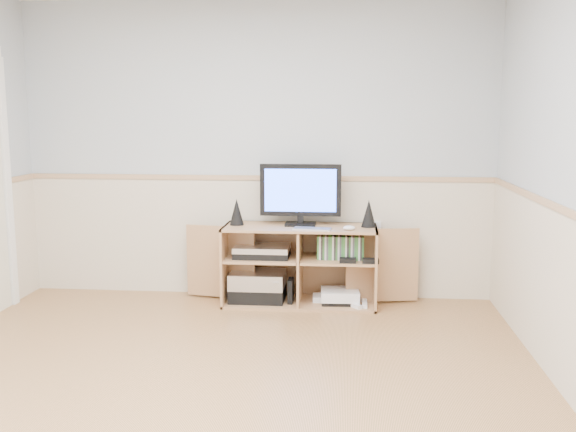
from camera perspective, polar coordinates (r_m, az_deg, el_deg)
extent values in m
cube|color=tan|center=(3.60, -7.95, -16.78)|extent=(4.00, 4.50, 0.02)
cube|color=#B2BBC1|center=(5.47, -2.81, 5.84)|extent=(4.00, 0.02, 2.50)
cube|color=beige|center=(5.55, -2.77, -1.92)|extent=(4.00, 0.01, 1.00)
cube|color=tan|center=(5.47, -2.82, 3.42)|extent=(4.00, 0.02, 0.04)
cube|color=#AD7F56|center=(5.38, 1.05, -7.65)|extent=(1.25, 0.47, 0.02)
cube|color=#AD7F56|center=(5.23, 1.07, -1.03)|extent=(1.25, 0.47, 0.02)
cube|color=#AD7F56|center=(5.37, -5.51, -4.23)|extent=(0.02, 0.47, 0.65)
cube|color=#AD7F56|center=(5.29, 7.75, -4.49)|extent=(0.02, 0.47, 0.65)
cube|color=#AD7F56|center=(5.51, 1.24, -3.85)|extent=(1.25, 0.02, 0.65)
cube|color=#AD7F56|center=(5.29, 1.06, -4.39)|extent=(0.02, 0.45, 0.61)
cube|color=#AD7F56|center=(5.31, -2.31, -3.73)|extent=(0.59, 0.43, 0.02)
cube|color=#AD7F56|center=(5.27, 4.46, -3.86)|extent=(0.59, 0.43, 0.02)
cube|color=#AD7F56|center=(5.44, -6.02, -4.06)|extent=(0.60, 0.12, 0.61)
cube|color=#AD7F56|center=(5.35, 8.38, -4.34)|extent=(0.60, 0.12, 0.61)
cube|color=black|center=(5.28, 1.11, -0.72)|extent=(0.25, 0.18, 0.02)
cube|color=black|center=(5.27, 1.11, -0.29)|extent=(0.05, 0.04, 0.06)
cube|color=black|center=(5.24, 1.12, 2.33)|extent=(0.66, 0.05, 0.42)
cube|color=blue|center=(5.21, 1.10, 2.29)|extent=(0.58, 0.01, 0.35)
cone|color=black|center=(5.29, -4.58, 0.37)|extent=(0.12, 0.12, 0.22)
cone|color=black|center=(5.22, 7.19, 0.23)|extent=(0.12, 0.12, 0.22)
cube|color=silver|center=(5.08, 2.16, -1.14)|extent=(0.31, 0.16, 0.01)
ellipsoid|color=white|center=(5.07, 5.46, -1.06)|extent=(0.11, 0.08, 0.04)
cube|color=black|center=(5.39, -2.71, -6.89)|extent=(0.45, 0.33, 0.11)
cube|color=silver|center=(5.36, -2.72, -5.65)|extent=(0.45, 0.33, 0.13)
cube|color=black|center=(5.31, -2.31, -3.37)|extent=(0.45, 0.31, 0.05)
cube|color=silver|center=(5.30, -2.31, -2.86)|extent=(0.45, 0.31, 0.05)
cube|color=black|center=(5.30, 0.23, -6.65)|extent=(0.04, 0.14, 0.20)
cube|color=white|center=(5.38, 3.35, -7.28)|extent=(0.22, 0.17, 0.05)
cube|color=black|center=(5.34, 4.63, -7.53)|extent=(0.31, 0.25, 0.03)
cube|color=white|center=(5.32, 4.64, -6.96)|extent=(0.32, 0.28, 0.08)
cube|color=white|center=(5.26, 6.82, -7.81)|extent=(0.04, 0.14, 0.03)
cube|color=white|center=(5.41, 6.56, -7.32)|extent=(0.09, 0.15, 0.03)
cube|color=#3F8C3F|center=(5.23, 4.69, -2.79)|extent=(0.38, 0.14, 0.19)
cube|color=white|center=(5.47, 7.63, -1.09)|extent=(0.12, 0.03, 0.12)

